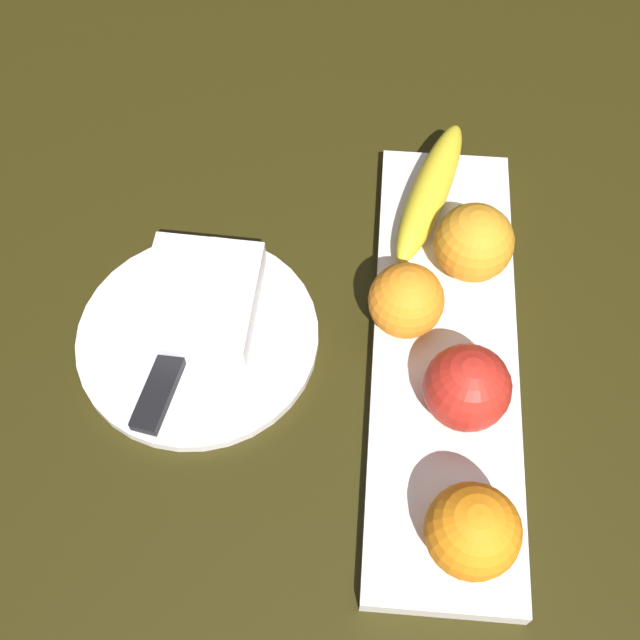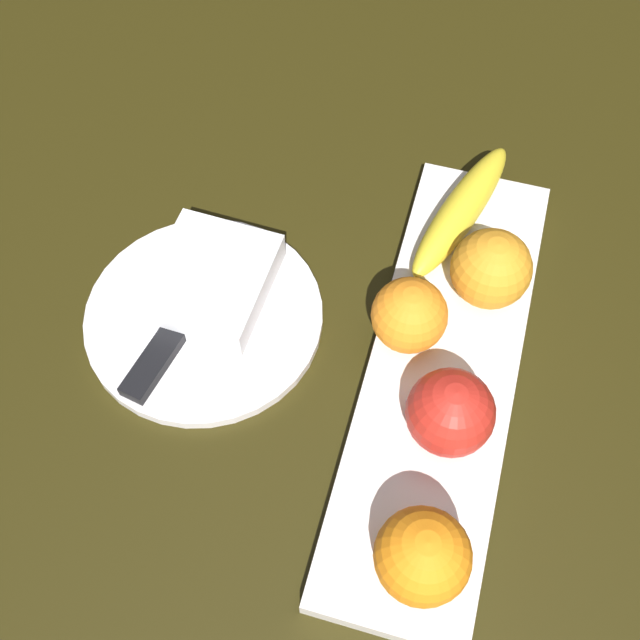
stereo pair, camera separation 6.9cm
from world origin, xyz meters
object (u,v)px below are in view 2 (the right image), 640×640
at_px(dinner_plate, 204,316).
at_px(orange_near_banana, 491,269).
at_px(apple, 450,413).
at_px(orange_near_apple, 423,556).
at_px(fruit_tray, 442,373).
at_px(folded_napkin, 212,280).
at_px(knife, 167,344).
at_px(banana, 461,210).
at_px(orange_center, 409,315).

bearing_deg(dinner_plate, orange_near_banana, -70.14).
relative_size(apple, orange_near_apple, 1.00).
height_order(fruit_tray, apple, apple).
xyz_separation_m(orange_near_apple, dinner_plate, (0.18, 0.24, -0.05)).
bearing_deg(orange_near_apple, apple, 1.18).
height_order(folded_napkin, knife, folded_napkin).
bearing_deg(knife, dinner_plate, -13.86).
relative_size(orange_near_banana, dinner_plate, 0.33).
xyz_separation_m(apple, dinner_plate, (0.06, 0.24, -0.05)).
xyz_separation_m(fruit_tray, banana, (0.16, 0.02, 0.03)).
height_order(orange_near_apple, dinner_plate, orange_near_apple).
bearing_deg(orange_center, fruit_tray, -121.17).
distance_m(fruit_tray, orange_center, 0.06).
relative_size(apple, banana, 0.40).
relative_size(banana, orange_near_apple, 2.52).
bearing_deg(banana, dinner_plate, 144.80).
distance_m(banana, orange_center, 0.14).
xyz_separation_m(folded_napkin, knife, (-0.07, 0.02, -0.01)).
bearing_deg(orange_center, folded_napkin, 88.71).
distance_m(apple, dinner_plate, 0.25).
xyz_separation_m(orange_near_apple, orange_center, (0.20, 0.05, -0.00)).
bearing_deg(dinner_plate, folded_napkin, 0.00).
distance_m(fruit_tray, banana, 0.17).
bearing_deg(apple, folded_napkin, 70.07).
xyz_separation_m(fruit_tray, knife, (-0.04, 0.24, 0.01)).
height_order(fruit_tray, orange_center, orange_center).
relative_size(fruit_tray, apple, 6.29).
bearing_deg(knife, apple, -83.10).
relative_size(apple, knife, 0.40).
bearing_deg(folded_napkin, banana, -57.01).
distance_m(banana, knife, 0.31).
distance_m(orange_center, knife, 0.22).
height_order(orange_center, folded_napkin, orange_center).
xyz_separation_m(banana, orange_near_banana, (-0.07, -0.04, 0.02)).
relative_size(orange_near_apple, folded_napkin, 0.61).
bearing_deg(apple, knife, 86.24).
bearing_deg(orange_near_banana, apple, 176.79).
distance_m(dinner_plate, knife, 0.05).
distance_m(apple, orange_center, 0.10).
xyz_separation_m(fruit_tray, orange_near_apple, (-0.18, -0.01, 0.05)).
height_order(banana, knife, banana).
bearing_deg(fruit_tray, folded_napkin, 82.98).
bearing_deg(orange_near_apple, knife, 62.55).
bearing_deg(banana, fruit_tray, -157.19).
bearing_deg(apple, orange_center, 32.10).
distance_m(orange_near_apple, knife, 0.30).
height_order(banana, dinner_plate, banana).
height_order(orange_near_apple, orange_center, orange_near_apple).
distance_m(fruit_tray, orange_near_banana, 0.10).
relative_size(banana, dinner_plate, 0.83).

